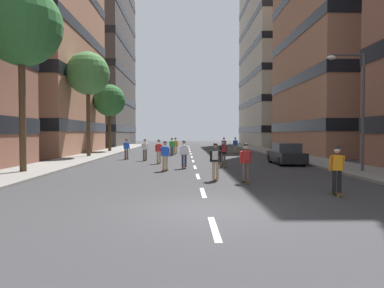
# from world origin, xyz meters

# --- Properties ---
(ground_plane) EXTENTS (140.37, 140.37, 0.00)m
(ground_plane) POSITION_xyz_m (0.00, 23.40, 0.00)
(ground_plane) COLOR #333335
(sidewalk_left) EXTENTS (3.45, 64.34, 0.14)m
(sidewalk_left) POSITION_xyz_m (-9.54, 26.32, 0.07)
(sidewalk_left) COLOR gray
(sidewalk_left) RESTS_ON ground_plane
(sidewalk_right) EXTENTS (3.45, 64.34, 0.14)m
(sidewalk_right) POSITION_xyz_m (9.54, 26.32, 0.07)
(sidewalk_right) COLOR gray
(sidewalk_right) RESTS_ON ground_plane
(lane_markings) EXTENTS (0.16, 52.20, 0.01)m
(lane_markings) POSITION_xyz_m (0.00, 23.00, 0.00)
(lane_markings) COLOR silver
(lane_markings) RESTS_ON ground_plane
(building_left_far) EXTENTS (14.86, 22.34, 30.34)m
(building_left_far) POSITION_xyz_m (-18.64, 55.82, 15.26)
(building_left_far) COLOR #4C4744
(building_left_far) RESTS_ON ground_plane
(building_right_far) EXTENTS (14.86, 22.81, 33.88)m
(building_right_far) POSITION_xyz_m (18.64, 55.82, 17.03)
(building_right_far) COLOR #BCB29E
(building_right_far) RESTS_ON ground_plane
(parked_car_near) EXTENTS (1.82, 4.40, 1.52)m
(parked_car_near) POSITION_xyz_m (6.62, 15.08, 0.70)
(parked_car_near) COLOR black
(parked_car_near) RESTS_ON ground_plane
(street_tree_near) EXTENTS (3.92, 3.92, 9.54)m
(street_tree_near) POSITION_xyz_m (-9.54, 22.68, 7.66)
(street_tree_near) COLOR #4C3823
(street_tree_near) RESTS_ON sidewalk_left
(street_tree_mid) EXTENTS (4.38, 4.38, 10.15)m
(street_tree_mid) POSITION_xyz_m (-9.54, 9.37, 8.05)
(street_tree_mid) COLOR #4C3823
(street_tree_mid) RESTS_ON sidewalk_left
(street_tree_far) EXTENTS (3.73, 3.73, 7.84)m
(street_tree_far) POSITION_xyz_m (-9.54, 31.93, 6.07)
(street_tree_far) COLOR #4C3823
(street_tree_far) RESTS_ON sidewalk_left
(streetlamp_right) EXTENTS (2.13, 0.30, 6.50)m
(streetlamp_right) POSITION_xyz_m (8.83, 9.23, 4.14)
(streetlamp_right) COLOR #3F3F44
(streetlamp_right) RESTS_ON sidewalk_right
(skater_0) EXTENTS (0.54, 0.91, 1.78)m
(skater_0) POSITION_xyz_m (2.07, 5.60, 1.02)
(skater_0) COLOR brown
(skater_0) RESTS_ON ground_plane
(skater_1) EXTENTS (0.56, 0.92, 1.78)m
(skater_1) POSITION_xyz_m (0.76, 6.35, 1.02)
(skater_1) COLOR brown
(skater_1) RESTS_ON ground_plane
(skater_2) EXTENTS (0.55, 0.91, 1.78)m
(skater_2) POSITION_xyz_m (-3.90, 18.58, 0.98)
(skater_2) COLOR brown
(skater_2) RESTS_ON ground_plane
(skater_3) EXTENTS (0.57, 0.92, 1.78)m
(skater_3) POSITION_xyz_m (1.87, 13.06, 1.02)
(skater_3) COLOR brown
(skater_3) RESTS_ON ground_plane
(skater_4) EXTENTS (0.56, 0.92, 1.78)m
(skater_4) POSITION_xyz_m (-1.93, 24.99, 0.98)
(skater_4) COLOR brown
(skater_4) RESTS_ON ground_plane
(skater_5) EXTENTS (0.56, 0.92, 1.78)m
(skater_5) POSITION_xyz_m (-5.63, 19.98, 0.98)
(skater_5) COLOR brown
(skater_5) RESTS_ON ground_plane
(skater_6) EXTENTS (0.57, 0.92, 1.78)m
(skater_6) POSITION_xyz_m (-1.83, 10.61, 0.98)
(skater_6) COLOR brown
(skater_6) RESTS_ON ground_plane
(skater_7) EXTENTS (0.54, 0.91, 1.78)m
(skater_7) POSITION_xyz_m (-2.57, 15.71, 0.98)
(skater_7) COLOR brown
(skater_7) RESTS_ON ground_plane
(skater_8) EXTENTS (0.56, 0.92, 1.78)m
(skater_8) POSITION_xyz_m (3.62, 28.38, 1.02)
(skater_8) COLOR brown
(skater_8) RESTS_ON ground_plane
(skater_9) EXTENTS (0.55, 0.92, 1.78)m
(skater_9) POSITION_xyz_m (5.01, 29.27, 0.98)
(skater_9) COLOR brown
(skater_9) RESTS_ON ground_plane
(skater_10) EXTENTS (0.55, 0.91, 1.78)m
(skater_10) POSITION_xyz_m (-0.72, 12.09, 0.98)
(skater_10) COLOR brown
(skater_10) RESTS_ON ground_plane
(skater_11) EXTENTS (0.55, 0.92, 1.78)m
(skater_11) POSITION_xyz_m (4.78, 2.37, 0.98)
(skater_11) COLOR brown
(skater_11) RESTS_ON ground_plane
(skater_12) EXTENTS (0.53, 0.90, 1.78)m
(skater_12) POSITION_xyz_m (-1.64, 27.27, 0.98)
(skater_12) COLOR brown
(skater_12) RESTS_ON ground_plane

